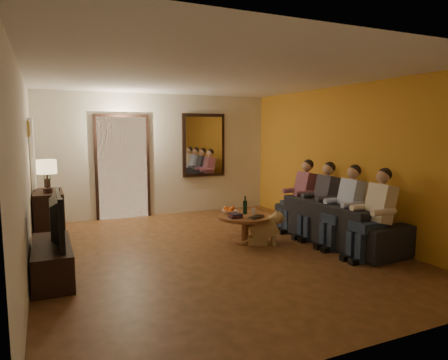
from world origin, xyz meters
name	(u,v)px	position (x,y,z in m)	size (l,w,h in m)	color
floor	(214,252)	(0.00, 0.00, 0.00)	(5.00, 6.00, 0.01)	#493013
ceiling	(214,76)	(0.00, 0.00, 2.60)	(5.00, 6.00, 0.01)	white
back_wall	(160,155)	(0.00, 3.00, 1.30)	(5.00, 0.02, 2.60)	beige
front_wall	(360,197)	(0.00, -3.00, 1.30)	(5.00, 0.02, 2.60)	beige
left_wall	(25,174)	(-2.50, 0.00, 1.30)	(0.02, 6.00, 2.60)	beige
right_wall	(347,161)	(2.50, 0.00, 1.30)	(0.02, 6.00, 2.60)	beige
orange_accent	(346,161)	(2.49, 0.00, 1.30)	(0.01, 6.00, 2.60)	orange
kitchen_doorway	(123,168)	(-0.80, 2.98, 1.05)	(1.00, 0.06, 2.10)	#FFE0A5
door_trim	(123,168)	(-0.80, 2.97, 1.05)	(1.12, 0.04, 2.22)	black
fridge_glimpse	(135,175)	(-0.55, 2.98, 0.90)	(0.45, 0.03, 1.70)	silver
mirror_frame	(204,145)	(1.00, 2.96, 1.50)	(1.00, 0.05, 1.40)	black
mirror_glass	(204,145)	(1.00, 2.93, 1.50)	(0.86, 0.02, 1.26)	white
white_door	(34,177)	(-2.46, 2.30, 1.02)	(0.06, 0.85, 2.04)	white
framed_art	(28,129)	(-2.47, 1.30, 1.85)	(0.03, 0.28, 0.24)	#B28C33
art_canvas	(30,129)	(-2.46, 1.30, 1.85)	(0.01, 0.22, 0.18)	brown
dresser	(49,216)	(-2.25, 1.65, 0.42)	(0.45, 0.95, 0.84)	black
table_lamp	(47,176)	(-2.25, 1.43, 1.11)	(0.30, 0.30, 0.54)	beige
flower_vase	(47,176)	(-2.25, 1.87, 1.06)	(0.14, 0.14, 0.44)	red
tv_stand	(52,261)	(-2.25, -0.17, 0.22)	(0.45, 1.32, 0.44)	black
tv	(50,219)	(-2.25, -0.17, 0.76)	(0.14, 1.10, 0.63)	black
sofa	(339,221)	(2.09, -0.32, 0.35)	(0.93, 2.38, 0.69)	black
person_a	(376,217)	(1.99, -1.22, 0.60)	(0.60, 0.40, 1.20)	tan
person_b	(347,210)	(1.99, -0.62, 0.60)	(0.60, 0.40, 1.20)	tan
person_c	(323,203)	(1.99, -0.02, 0.60)	(0.60, 0.40, 1.20)	tan
person_d	(302,198)	(1.99, 0.58, 0.60)	(0.60, 0.40, 1.20)	tan
dog	(264,228)	(0.88, 0.03, 0.28)	(0.56, 0.24, 0.56)	#9A7E47
coffee_table	(245,229)	(0.67, 0.28, 0.23)	(0.88, 0.88, 0.45)	brown
bowl	(229,212)	(0.49, 0.50, 0.48)	(0.26, 0.26, 0.06)	white
oranges	(229,208)	(0.49, 0.50, 0.55)	(0.20, 0.20, 0.08)	#E95B13
wine_bottle	(245,205)	(0.72, 0.38, 0.60)	(0.07, 0.07, 0.31)	black
wine_glass	(253,211)	(0.85, 0.33, 0.50)	(0.06, 0.06, 0.10)	silver
book_stack	(236,216)	(0.45, 0.18, 0.48)	(0.20, 0.15, 0.07)	black
laptop	(259,217)	(0.77, 0.00, 0.46)	(0.33, 0.21, 0.03)	black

